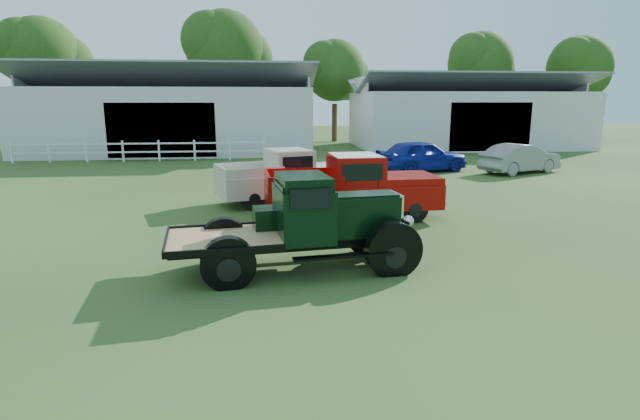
{
  "coord_description": "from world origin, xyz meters",
  "views": [
    {
      "loc": [
        -1.0,
        -9.52,
        3.42
      ],
      "look_at": [
        0.2,
        1.2,
        1.05
      ],
      "focal_mm": 28.0,
      "sensor_mm": 36.0,
      "label": 1
    }
  ],
  "objects_px": {
    "vintage_flatbed": "(299,223)",
    "red_pickup": "(352,186)",
    "misc_car_grey": "(520,158)",
    "misc_car_blue": "(421,156)",
    "white_pickup": "(287,177)"
  },
  "relations": [
    {
      "from": "misc_car_grey",
      "to": "red_pickup",
      "type": "bearing_deg",
      "value": 108.31
    },
    {
      "from": "red_pickup",
      "to": "white_pickup",
      "type": "bearing_deg",
      "value": 121.64
    },
    {
      "from": "white_pickup",
      "to": "misc_car_blue",
      "type": "relative_size",
      "value": 1.05
    },
    {
      "from": "vintage_flatbed",
      "to": "white_pickup",
      "type": "height_order",
      "value": "vintage_flatbed"
    },
    {
      "from": "vintage_flatbed",
      "to": "red_pickup",
      "type": "distance_m",
      "value": 4.78
    },
    {
      "from": "misc_car_blue",
      "to": "misc_car_grey",
      "type": "relative_size",
      "value": 1.09
    },
    {
      "from": "red_pickup",
      "to": "misc_car_grey",
      "type": "relative_size",
      "value": 1.24
    },
    {
      "from": "vintage_flatbed",
      "to": "red_pickup",
      "type": "relative_size",
      "value": 0.95
    },
    {
      "from": "misc_car_blue",
      "to": "misc_car_grey",
      "type": "height_order",
      "value": "misc_car_blue"
    },
    {
      "from": "red_pickup",
      "to": "misc_car_grey",
      "type": "bearing_deg",
      "value": 38.15
    },
    {
      "from": "red_pickup",
      "to": "misc_car_blue",
      "type": "distance_m",
      "value": 10.65
    },
    {
      "from": "misc_car_blue",
      "to": "misc_car_grey",
      "type": "xyz_separation_m",
      "value": [
        4.61,
        -0.91,
        -0.09
      ]
    },
    {
      "from": "misc_car_blue",
      "to": "misc_car_grey",
      "type": "distance_m",
      "value": 4.7
    },
    {
      "from": "vintage_flatbed",
      "to": "misc_car_grey",
      "type": "bearing_deg",
      "value": 40.99
    },
    {
      "from": "red_pickup",
      "to": "misc_car_grey",
      "type": "distance_m",
      "value": 12.86
    }
  ]
}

